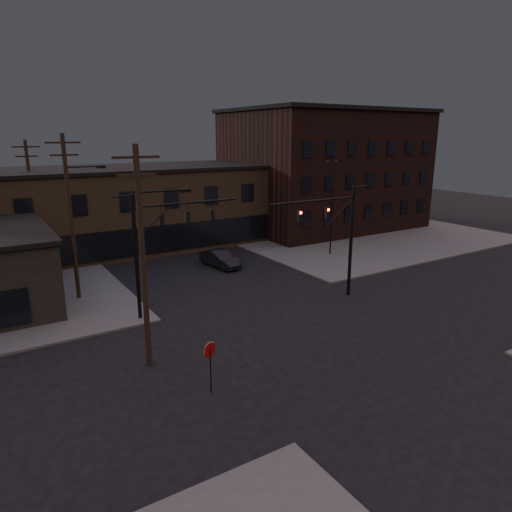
{
  "coord_description": "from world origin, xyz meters",
  "views": [
    {
      "loc": [
        -16.09,
        -18.77,
        11.36
      ],
      "look_at": [
        -0.36,
        6.34,
        3.5
      ],
      "focal_mm": 32.0,
      "sensor_mm": 36.0,
      "label": 1
    }
  ],
  "objects_px": {
    "car_crossing": "(220,259)",
    "parked_car_lot_b": "(304,227)",
    "traffic_signal_near": "(340,231)",
    "traffic_signal_far": "(155,241)",
    "parked_car_lot_a": "(311,227)",
    "stop_sign": "(210,356)"
  },
  "relations": [
    {
      "from": "parked_car_lot_a",
      "to": "traffic_signal_near",
      "type": "bearing_deg",
      "value": 151.37
    },
    {
      "from": "traffic_signal_near",
      "to": "traffic_signal_far",
      "type": "bearing_deg",
      "value": 163.83
    },
    {
      "from": "traffic_signal_near",
      "to": "traffic_signal_far",
      "type": "distance_m",
      "value": 12.57
    },
    {
      "from": "traffic_signal_near",
      "to": "car_crossing",
      "type": "height_order",
      "value": "traffic_signal_near"
    },
    {
      "from": "stop_sign",
      "to": "parked_car_lot_b",
      "type": "height_order",
      "value": "stop_sign"
    },
    {
      "from": "traffic_signal_near",
      "to": "car_crossing",
      "type": "relative_size",
      "value": 1.79
    },
    {
      "from": "traffic_signal_near",
      "to": "car_crossing",
      "type": "distance_m",
      "value": 12.77
    },
    {
      "from": "car_crossing",
      "to": "stop_sign",
      "type": "bearing_deg",
      "value": -126.63
    },
    {
      "from": "traffic_signal_near",
      "to": "parked_car_lot_b",
      "type": "bearing_deg",
      "value": 57.99
    },
    {
      "from": "traffic_signal_far",
      "to": "parked_car_lot_b",
      "type": "relative_size",
      "value": 1.88
    },
    {
      "from": "stop_sign",
      "to": "parked_car_lot_a",
      "type": "height_order",
      "value": "stop_sign"
    },
    {
      "from": "parked_car_lot_b",
      "to": "car_crossing",
      "type": "distance_m",
      "value": 17.11
    },
    {
      "from": "car_crossing",
      "to": "parked_car_lot_b",
      "type": "bearing_deg",
      "value": 18.45
    },
    {
      "from": "traffic_signal_near",
      "to": "traffic_signal_far",
      "type": "height_order",
      "value": "same"
    },
    {
      "from": "parked_car_lot_a",
      "to": "car_crossing",
      "type": "xyz_separation_m",
      "value": [
        -15.66,
        -6.76,
        -0.11
      ]
    },
    {
      "from": "parked_car_lot_a",
      "to": "parked_car_lot_b",
      "type": "distance_m",
      "value": 0.86
    },
    {
      "from": "traffic_signal_near",
      "to": "parked_car_lot_a",
      "type": "bearing_deg",
      "value": 56.22
    },
    {
      "from": "stop_sign",
      "to": "car_crossing",
      "type": "relative_size",
      "value": 0.55
    },
    {
      "from": "traffic_signal_far",
      "to": "car_crossing",
      "type": "bearing_deg",
      "value": 42.93
    },
    {
      "from": "traffic_signal_far",
      "to": "car_crossing",
      "type": "distance_m",
      "value": 12.6
    },
    {
      "from": "parked_car_lot_a",
      "to": "traffic_signal_far",
      "type": "bearing_deg",
      "value": 126.5
    },
    {
      "from": "stop_sign",
      "to": "parked_car_lot_b",
      "type": "bearing_deg",
      "value": 45.34
    }
  ]
}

